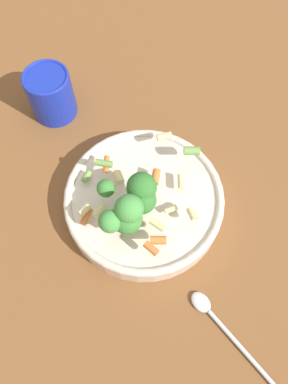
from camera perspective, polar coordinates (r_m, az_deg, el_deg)
The scene contains 5 objects.
ground_plane at distance 0.67m, azimuth 0.00°, elevation -2.12°, with size 3.00×3.00×0.00m, color brown.
bowl at distance 0.65m, azimuth 0.00°, elevation -1.27°, with size 0.27×0.27×0.04m.
pasta_salad at distance 0.57m, azimuth -1.94°, elevation -1.80°, with size 0.20×0.23×0.09m.
cup at distance 0.76m, azimuth -14.04°, elevation 14.30°, with size 0.09×0.09×0.10m.
spoon at distance 0.62m, azimuth 11.58°, elevation -19.15°, with size 0.19×0.09×0.01m.
Camera 1 is at (-0.26, 0.08, 0.61)m, focal length 35.00 mm.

